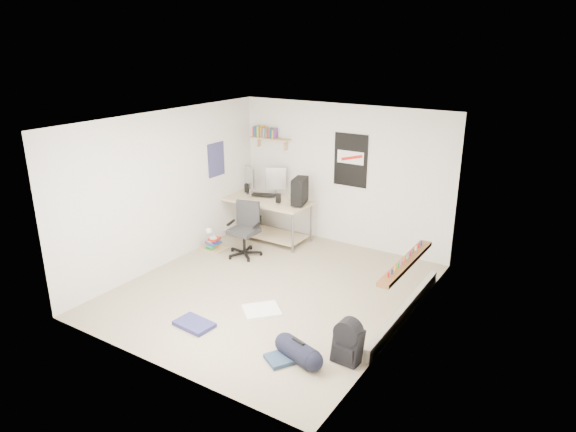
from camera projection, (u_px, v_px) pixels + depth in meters
The scene contains 26 objects.
floor at pixel (272, 290), 7.63m from camera, with size 4.00×4.50×0.01m, color gray.
ceiling at pixel (270, 120), 6.81m from camera, with size 4.00×4.50×0.01m, color white.
back_wall at pixel (343, 176), 9.02m from camera, with size 4.00×0.01×2.50m, color silver.
left_wall at pixel (168, 189), 8.24m from camera, with size 0.01×4.50×2.50m, color silver.
right_wall at pixel (407, 238), 6.21m from camera, with size 0.01×4.50×2.50m, color silver.
desk at pixel (265, 220), 9.48m from camera, with size 1.73×0.76×0.79m, color tan.
monitor_left at pixel (250, 182), 9.56m from camera, with size 0.38×0.09×0.41m, color #9E9DA2.
monitor_right at pixel (276, 183), 9.51m from camera, with size 0.38×0.09×0.42m, color #B3B4B8.
pc_tower at pixel (300, 191), 8.96m from camera, with size 0.21×0.43×0.45m, color black.
keyboard at pixel (264, 195), 9.48m from camera, with size 0.44×0.15×0.02m, color black.
speaker_left at pixel (247, 188), 9.65m from camera, with size 0.08×0.08×0.16m, color black.
speaker_right at pixel (278, 198), 9.04m from camera, with size 0.08×0.08×0.16m, color black.
office_chair at pixel (244, 229), 8.67m from camera, with size 0.61×0.61×0.93m, color #262628.
wall_shelf at pixel (271, 139), 9.49m from camera, with size 0.80×0.22×0.24m, color tan.
poster_back_wall at pixel (350, 160), 8.83m from camera, with size 0.62×0.03×0.92m, color black.
poster_left_wall at pixel (216, 160), 9.10m from camera, with size 0.02×0.42×0.60m, color navy.
window at pixel (413, 215), 6.41m from camera, with size 0.10×1.50×1.26m, color brown.
baseboard_heater at pixel (405, 311), 6.85m from camera, with size 0.08×2.50×0.18m, color #B7B2A8.
backpack at pixel (348, 345), 5.88m from camera, with size 0.32×0.25×0.42m, color black.
duffel_bag at pixel (298, 350), 5.90m from camera, with size 0.25×0.25×0.49m, color black.
tshirt at pixel (262, 311), 7.00m from camera, with size 0.48×0.41×0.04m, color white.
jeans_a at pixel (194, 324), 6.65m from camera, with size 0.50×0.32×0.06m, color navy.
jeans_b at pixel (284, 358), 5.95m from camera, with size 0.39×0.29×0.05m, color #22334E.
book_stack at pixel (213, 241), 9.06m from camera, with size 0.40×0.33×0.27m, color brown.
desk_lamp at pixel (213, 229), 8.96m from camera, with size 0.13×0.22×0.22m, color white.
subwoofer at pixel (252, 222), 9.99m from camera, with size 0.26×0.26×0.29m, color black.
Camera 1 is at (3.89, -5.65, 3.53)m, focal length 32.00 mm.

